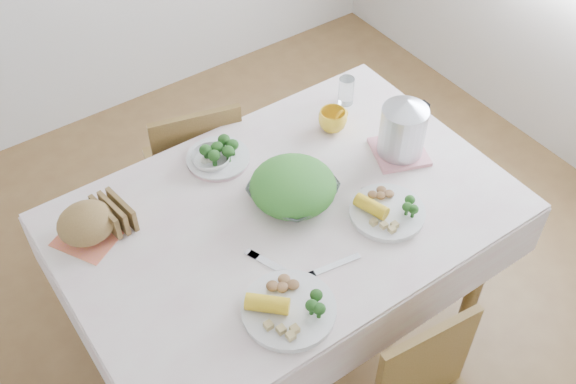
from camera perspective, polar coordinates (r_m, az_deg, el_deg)
floor at (r=2.88m, az=-0.10°, el=-11.77°), size 3.60×3.60×0.00m
dining_table at (r=2.57m, az=-0.11°, el=-7.33°), size 1.40×0.90×0.75m
tablecloth at (r=2.28m, az=-0.12°, el=-1.62°), size 1.50×1.00×0.01m
chair_far at (r=2.92m, az=-8.08°, el=2.87°), size 0.46×0.46×0.83m
salad_bowl at (r=2.28m, az=0.43°, el=-0.04°), size 0.34×0.34×0.07m
dinner_plate_left at (r=2.01m, az=0.07°, el=-9.96°), size 0.38×0.38×0.02m
dinner_plate_right at (r=2.28m, az=8.39°, el=-1.72°), size 0.27×0.27×0.02m
broccoli_plate at (r=2.45m, az=-5.93°, el=2.82°), size 0.28×0.28×0.02m
napkin at (r=2.29m, az=-16.40°, el=-3.50°), size 0.26×0.26×0.00m
bread_loaf at (r=2.25m, az=-16.69°, el=-2.57°), size 0.22×0.21×0.11m
fruit_bowl at (r=2.43m, az=-6.52°, el=2.77°), size 0.18×0.18×0.04m
yellow_mug at (r=2.55m, az=3.80°, el=6.08°), size 0.11×0.11×0.09m
glass_tumbler at (r=2.67m, az=4.95°, el=8.65°), size 0.08×0.08×0.12m
pink_tray at (r=2.50m, az=9.39°, el=3.39°), size 0.24×0.24×0.01m
electric_kettle at (r=2.43m, az=9.70°, el=5.35°), size 0.21×0.21×0.23m
fork_left at (r=2.12m, az=-0.93°, el=-6.45°), size 0.10×0.21×0.00m
fork_right at (r=2.29m, az=7.78°, el=-1.60°), size 0.07×0.21×0.00m
knife at (r=2.12m, az=3.84°, el=-6.25°), size 0.19×0.05×0.00m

